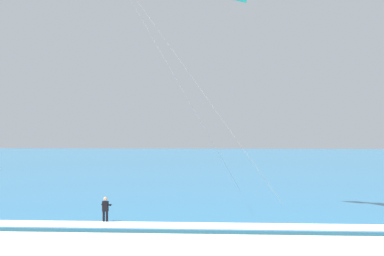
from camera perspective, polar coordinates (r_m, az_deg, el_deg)
sea at (r=83.27m, az=0.95°, el=-4.37°), size 200.00×120.00×0.20m
surf_foam at (r=24.80m, az=-4.42°, el=-12.89°), size 200.00×1.67×0.04m
surfboard at (r=26.23m, az=-11.55°, el=-12.63°), size 0.58×1.44×0.09m
kitesurfer at (r=26.07m, az=-11.53°, el=-10.66°), size 0.55×0.55×1.69m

